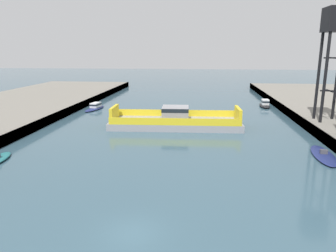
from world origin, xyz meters
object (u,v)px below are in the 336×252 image
moored_boat_near_right (95,107)px  moored_boat_mid_right (265,104)px  chain_ferry (175,121)px  moored_boat_near_left (323,155)px

moored_boat_near_right → moored_boat_mid_right: (36.52, 6.74, 0.12)m
chain_ferry → moored_boat_near_left: size_ratio=2.60×
moored_boat_near_left → moored_boat_near_right: 45.85m
chain_ferry → moored_boat_mid_right: bearing=49.1°
moored_boat_near_left → moored_boat_mid_right: moored_boat_mid_right is taller
moored_boat_near_left → moored_boat_near_right: moored_boat_near_right is taller
chain_ferry → moored_boat_near_right: chain_ferry is taller
moored_boat_mid_right → moored_boat_near_right: bearing=-169.5°
moored_boat_near_left → moored_boat_mid_right: 34.03m
moored_boat_near_right → moored_boat_mid_right: 37.14m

